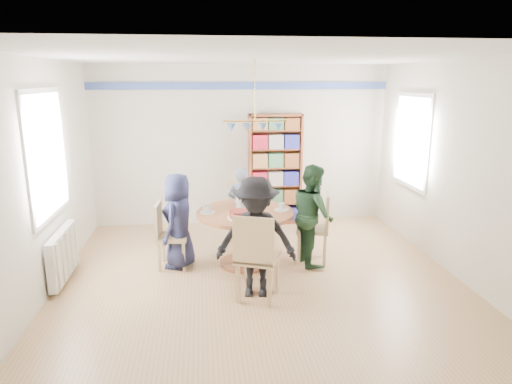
{
  "coord_description": "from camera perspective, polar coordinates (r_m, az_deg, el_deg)",
  "views": [
    {
      "loc": [
        -0.68,
        -5.23,
        2.46
      ],
      "look_at": [
        0.0,
        0.4,
        1.05
      ],
      "focal_mm": 32.0,
      "sensor_mm": 36.0,
      "label": 1
    }
  ],
  "objects": [
    {
      "name": "chair_right",
      "position": [
        6.31,
        7.85,
        -3.97
      ],
      "size": [
        0.53,
        0.53,
        0.96
      ],
      "color": "tan",
      "rests_on": "ground"
    },
    {
      "name": "ground",
      "position": [
        5.82,
        0.48,
        -11.04
      ],
      "size": [
        5.0,
        5.0,
        0.0
      ],
      "primitive_type": "plane",
      "color": "tan"
    },
    {
      "name": "person_near",
      "position": [
        5.21,
        0.01,
        -5.72
      ],
      "size": [
        0.99,
        0.67,
        1.41
      ],
      "primitive_type": "imported",
      "rotation": [
        0.0,
        0.0,
        -0.17
      ],
      "color": "black",
      "rests_on": "ground"
    },
    {
      "name": "chair_near",
      "position": [
        5.12,
        -0.02,
        -7.76
      ],
      "size": [
        0.59,
        0.59,
        1.03
      ],
      "color": "tan",
      "rests_on": "ground"
    },
    {
      "name": "person_far",
      "position": [
        6.98,
        -1.9,
        -1.65
      ],
      "size": [
        0.43,
        0.28,
        1.17
      ],
      "primitive_type": "imported",
      "rotation": [
        0.0,
        0.0,
        3.13
      ],
      "color": "gray",
      "rests_on": "ground"
    },
    {
      "name": "chair_left",
      "position": [
        6.17,
        -11.08,
        -4.97
      ],
      "size": [
        0.42,
        0.42,
        0.88
      ],
      "color": "tan",
      "rests_on": "ground"
    },
    {
      "name": "person_left",
      "position": [
        6.12,
        -9.64,
        -3.56
      ],
      "size": [
        0.59,
        0.72,
        1.28
      ],
      "primitive_type": "imported",
      "rotation": [
        0.0,
        0.0,
        -1.91
      ],
      "color": "#1B1E3B",
      "rests_on": "ground"
    },
    {
      "name": "tableware",
      "position": [
        6.07,
        -1.64,
        -1.75
      ],
      "size": [
        1.19,
        1.19,
        0.31
      ],
      "color": "white",
      "rests_on": "dining_table"
    },
    {
      "name": "dining_table",
      "position": [
        6.12,
        -1.36,
        -4.17
      ],
      "size": [
        1.3,
        1.3,
        0.75
      ],
      "color": "brown",
      "rests_on": "ground"
    },
    {
      "name": "bookshelf",
      "position": [
        7.82,
        2.39,
        2.69
      ],
      "size": [
        0.9,
        0.27,
        1.89
      ],
      "color": "brown",
      "rests_on": "ground"
    },
    {
      "name": "room_shell",
      "position": [
        6.17,
        -2.94,
        6.38
      ],
      "size": [
        5.0,
        5.0,
        5.0
      ],
      "color": "white",
      "rests_on": "ground"
    },
    {
      "name": "person_right",
      "position": [
        6.2,
        7.09,
        -2.81
      ],
      "size": [
        0.59,
        0.72,
        1.37
      ],
      "primitive_type": "imported",
      "rotation": [
        0.0,
        0.0,
        1.69
      ],
      "color": "#1A341E",
      "rests_on": "ground"
    },
    {
      "name": "radiator",
      "position": [
        6.17,
        -22.95,
        -7.2
      ],
      "size": [
        0.12,
        1.0,
        0.6
      ],
      "color": "silver",
      "rests_on": "ground"
    },
    {
      "name": "chair_far",
      "position": [
        7.16,
        -1.92,
        -1.88
      ],
      "size": [
        0.45,
        0.45,
        0.92
      ],
      "color": "tan",
      "rests_on": "ground"
    }
  ]
}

